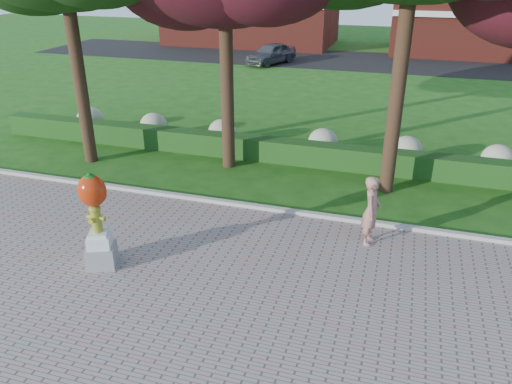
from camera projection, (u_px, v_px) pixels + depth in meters
The scene contains 11 objects.
ground at pixel (222, 263), 12.10m from camera, with size 100.00×100.00×0.00m, color #1C4D13.
walkway at pixel (140, 384), 8.63m from camera, with size 40.00×14.00×0.04m, color gray.
curb at pixel (258, 207), 14.67m from camera, with size 40.00×0.18×0.15m, color #ADADA5.
lawn_hedge at pixel (290, 152), 18.00m from camera, with size 24.00×0.70×0.80m, color #123F15.
hydrangea_row at pixel (312, 141), 18.65m from camera, with size 20.10×1.10×0.99m.
street at pixel (358, 61), 36.35m from camera, with size 50.00×8.00×0.02m, color black.
building_left at pixel (252, 1), 42.74m from camera, with size 14.00×8.00×7.00m, color maroon.
building_right at pixel (476, 10), 38.06m from camera, with size 12.00×8.00×6.40m, color maroon.
hydrant_sculpture at pixel (96, 218), 11.44m from camera, with size 0.85×0.85×2.40m.
woman at pixel (371, 211), 12.54m from camera, with size 0.67×0.44×1.84m, color #AA7061.
parked_car at pixel (271, 53), 34.98m from camera, with size 1.68×4.18×1.42m, color #45484D.
Camera 1 is at (3.81, -9.54, 6.69)m, focal length 35.00 mm.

